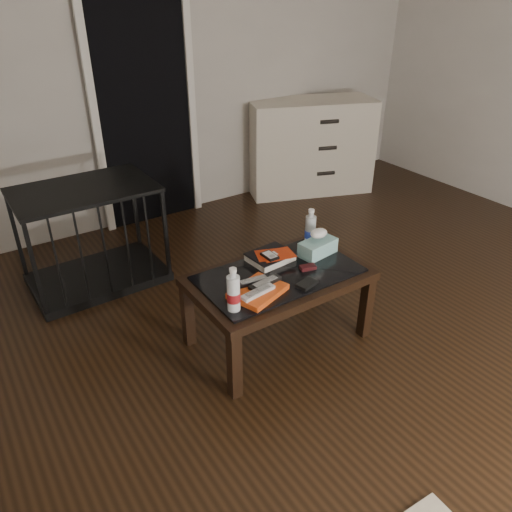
{
  "coord_description": "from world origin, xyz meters",
  "views": [
    {
      "loc": [
        -1.94,
        -1.49,
        1.92
      ],
      "look_at": [
        -0.58,
        0.53,
        0.55
      ],
      "focal_mm": 35.0,
      "sensor_mm": 36.0,
      "label": 1
    }
  ],
  "objects_px": {
    "coffee_table": "(279,283)",
    "water_bottle_right": "(310,227)",
    "textbook": "(270,257)",
    "water_bottle_left": "(233,289)",
    "pet_crate": "(94,252)",
    "dresser": "(310,146)",
    "tissue_box": "(318,247)"
  },
  "relations": [
    {
      "from": "coffee_table",
      "to": "water_bottle_right",
      "type": "distance_m",
      "value": 0.44
    },
    {
      "from": "textbook",
      "to": "water_bottle_left",
      "type": "xyz_separation_m",
      "value": [
        -0.43,
        -0.3,
        0.1
      ]
    },
    {
      "from": "dresser",
      "to": "water_bottle_right",
      "type": "distance_m",
      "value": 2.1
    },
    {
      "from": "pet_crate",
      "to": "water_bottle_left",
      "type": "xyz_separation_m",
      "value": [
        0.29,
        -1.4,
        0.35
      ]
    },
    {
      "from": "tissue_box",
      "to": "textbook",
      "type": "bearing_deg",
      "value": 153.19
    },
    {
      "from": "water_bottle_right",
      "to": "water_bottle_left",
      "type": "bearing_deg",
      "value": -156.38
    },
    {
      "from": "pet_crate",
      "to": "coffee_table",
      "type": "bearing_deg",
      "value": -62.3
    },
    {
      "from": "textbook",
      "to": "tissue_box",
      "type": "xyz_separation_m",
      "value": [
        0.28,
        -0.1,
        0.02
      ]
    },
    {
      "from": "coffee_table",
      "to": "water_bottle_right",
      "type": "xyz_separation_m",
      "value": [
        0.36,
        0.17,
        0.18
      ]
    },
    {
      "from": "textbook",
      "to": "water_bottle_right",
      "type": "bearing_deg",
      "value": 0.01
    },
    {
      "from": "dresser",
      "to": "water_bottle_left",
      "type": "distance_m",
      "value": 2.86
    },
    {
      "from": "pet_crate",
      "to": "textbook",
      "type": "xyz_separation_m",
      "value": [
        0.73,
        -1.1,
        0.25
      ]
    },
    {
      "from": "textbook",
      "to": "water_bottle_left",
      "type": "bearing_deg",
      "value": -150.07
    },
    {
      "from": "coffee_table",
      "to": "tissue_box",
      "type": "distance_m",
      "value": 0.34
    },
    {
      "from": "coffee_table",
      "to": "dresser",
      "type": "xyz_separation_m",
      "value": [
        1.68,
        1.8,
        0.05
      ]
    },
    {
      "from": "dresser",
      "to": "textbook",
      "type": "distance_m",
      "value": 2.33
    },
    {
      "from": "textbook",
      "to": "tissue_box",
      "type": "bearing_deg",
      "value": -23.63
    },
    {
      "from": "pet_crate",
      "to": "water_bottle_right",
      "type": "bearing_deg",
      "value": -46.87
    },
    {
      "from": "water_bottle_left",
      "to": "water_bottle_right",
      "type": "height_order",
      "value": "same"
    },
    {
      "from": "coffee_table",
      "to": "pet_crate",
      "type": "relative_size",
      "value": 1.1
    },
    {
      "from": "pet_crate",
      "to": "water_bottle_right",
      "type": "height_order",
      "value": "pet_crate"
    },
    {
      "from": "water_bottle_right",
      "to": "coffee_table",
      "type": "bearing_deg",
      "value": -154.36
    },
    {
      "from": "tissue_box",
      "to": "pet_crate",
      "type": "bearing_deg",
      "value": 122.09
    },
    {
      "from": "coffee_table",
      "to": "water_bottle_right",
      "type": "relative_size",
      "value": 4.2
    },
    {
      "from": "dresser",
      "to": "pet_crate",
      "type": "distance_m",
      "value": 2.44
    },
    {
      "from": "water_bottle_right",
      "to": "tissue_box",
      "type": "relative_size",
      "value": 1.03
    },
    {
      "from": "tissue_box",
      "to": "dresser",
      "type": "bearing_deg",
      "value": 44.05
    },
    {
      "from": "water_bottle_right",
      "to": "tissue_box",
      "type": "height_order",
      "value": "water_bottle_right"
    },
    {
      "from": "coffee_table",
      "to": "textbook",
      "type": "distance_m",
      "value": 0.17
    },
    {
      "from": "pet_crate",
      "to": "tissue_box",
      "type": "distance_m",
      "value": 1.59
    },
    {
      "from": "pet_crate",
      "to": "dresser",
      "type": "bearing_deg",
      "value": 11.95
    },
    {
      "from": "water_bottle_left",
      "to": "water_bottle_right",
      "type": "relative_size",
      "value": 1.0
    }
  ]
}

